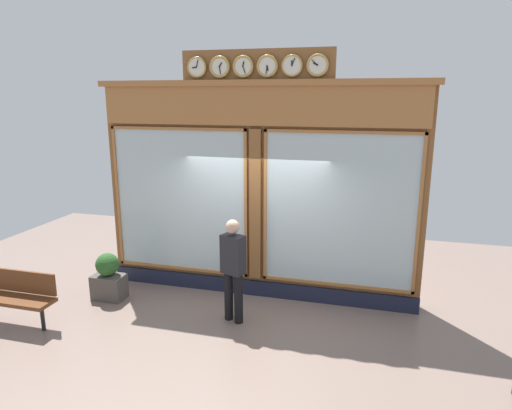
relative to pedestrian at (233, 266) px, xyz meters
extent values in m
plane|color=#7A665B|center=(-0.09, 1.76, -0.93)|extent=(14.00, 14.00, 0.00)
cube|color=brown|center=(-0.09, -1.19, 0.91)|extent=(5.63, 0.30, 3.69)
cube|color=#191E33|center=(-0.09, -1.02, -0.79)|extent=(5.63, 0.08, 0.28)
cube|color=#A56936|center=(-0.09, -1.00, 2.44)|extent=(5.51, 0.08, 0.64)
cube|color=#A56936|center=(-0.09, -1.02, 2.81)|extent=(5.74, 0.20, 0.10)
cube|color=silver|center=(-1.52, -1.03, 0.74)|extent=(2.46, 0.02, 2.55)
cube|color=#A56936|center=(-1.52, -1.01, 2.04)|extent=(2.56, 0.04, 0.05)
cube|color=#A56936|center=(-1.52, -1.01, -0.56)|extent=(2.56, 0.04, 0.05)
cube|color=#A56936|center=(-2.78, -1.01, 0.74)|extent=(0.05, 0.04, 2.65)
cube|color=#A56936|center=(-0.26, -1.01, 0.74)|extent=(0.05, 0.04, 2.65)
cube|color=silver|center=(1.34, -1.03, 0.74)|extent=(2.46, 0.02, 2.55)
cube|color=#A56936|center=(1.34, -1.01, 2.04)|extent=(2.56, 0.04, 0.05)
cube|color=#A56936|center=(1.34, -1.01, -0.56)|extent=(2.56, 0.04, 0.05)
cube|color=#A56936|center=(2.60, -1.01, 0.74)|extent=(0.05, 0.04, 2.65)
cube|color=#A56936|center=(0.09, -1.01, 0.74)|extent=(0.05, 0.04, 2.65)
cube|color=brown|center=(-0.09, -1.01, 0.74)|extent=(0.20, 0.10, 2.65)
cube|color=brown|center=(-0.09, -1.06, 3.06)|extent=(2.56, 0.06, 0.55)
cylinder|color=silver|center=(-1.09, -0.98, 3.06)|extent=(0.28, 0.02, 0.28)
torus|color=#B79347|center=(-1.09, -0.98, 3.06)|extent=(0.35, 0.04, 0.35)
cube|color=black|center=(-1.06, -0.97, 3.08)|extent=(0.08, 0.01, 0.05)
cube|color=black|center=(-1.05, -0.97, 3.10)|extent=(0.10, 0.01, 0.09)
sphere|color=black|center=(-1.09, -0.96, 3.06)|extent=(0.02, 0.02, 0.02)
cylinder|color=silver|center=(-0.69, -0.98, 3.06)|extent=(0.28, 0.02, 0.28)
torus|color=#B79347|center=(-0.69, -0.98, 3.06)|extent=(0.34, 0.03, 0.34)
cube|color=black|center=(-0.69, -0.97, 3.10)|extent=(0.02, 0.01, 0.08)
cube|color=black|center=(-0.71, -0.97, 3.12)|extent=(0.06, 0.01, 0.12)
sphere|color=black|center=(-0.69, -0.96, 3.06)|extent=(0.02, 0.02, 0.02)
cylinder|color=silver|center=(-0.29, -0.98, 3.06)|extent=(0.28, 0.02, 0.28)
torus|color=#B79347|center=(-0.29, -0.98, 3.06)|extent=(0.35, 0.04, 0.35)
cube|color=black|center=(-0.30, -0.97, 3.03)|extent=(0.03, 0.01, 0.08)
cube|color=black|center=(-0.28, -0.97, 3.00)|extent=(0.03, 0.01, 0.12)
sphere|color=black|center=(-0.29, -0.96, 3.06)|extent=(0.02, 0.02, 0.02)
cylinder|color=silver|center=(0.11, -0.98, 3.06)|extent=(0.28, 0.02, 0.28)
torus|color=#B79347|center=(0.11, -0.98, 3.06)|extent=(0.35, 0.04, 0.35)
cube|color=black|center=(0.10, -0.97, 3.10)|extent=(0.03, 0.01, 0.08)
cube|color=black|center=(0.09, -0.97, 3.01)|extent=(0.05, 0.01, 0.12)
sphere|color=black|center=(0.11, -0.96, 3.06)|extent=(0.02, 0.02, 0.02)
cylinder|color=silver|center=(0.52, -0.98, 3.06)|extent=(0.28, 0.02, 0.28)
torus|color=#B79347|center=(0.52, -0.98, 3.06)|extent=(0.36, 0.05, 0.36)
cube|color=black|center=(0.49, -0.97, 3.10)|extent=(0.06, 0.01, 0.07)
cube|color=black|center=(0.51, -0.97, 3.00)|extent=(0.03, 0.01, 0.12)
sphere|color=black|center=(0.52, -0.96, 3.06)|extent=(0.02, 0.02, 0.02)
cylinder|color=silver|center=(0.92, -0.98, 3.06)|extent=(0.28, 0.02, 0.28)
torus|color=#B79347|center=(0.92, -0.98, 3.06)|extent=(0.34, 0.03, 0.34)
cube|color=black|center=(0.96, -0.97, 3.06)|extent=(0.08, 0.01, 0.03)
cube|color=black|center=(0.90, -0.97, 3.12)|extent=(0.04, 0.01, 0.12)
sphere|color=black|center=(0.92, -0.96, 3.06)|extent=(0.02, 0.02, 0.02)
cylinder|color=black|center=(0.09, -0.03, -0.52)|extent=(0.14, 0.14, 0.82)
cylinder|color=black|center=(-0.09, 0.03, -0.52)|extent=(0.14, 0.14, 0.82)
cube|color=#232328|center=(0.00, 0.00, 0.20)|extent=(0.41, 0.33, 0.62)
sphere|color=tan|center=(0.00, 0.00, 0.65)|extent=(0.22, 0.22, 0.22)
cube|color=#4C4742|center=(2.40, -0.20, -0.71)|extent=(0.56, 0.36, 0.44)
sphere|color=#285623|center=(2.40, -0.20, -0.29)|extent=(0.41, 0.41, 0.41)
cube|color=#5B3319|center=(3.29, 1.07, -0.48)|extent=(1.40, 0.40, 0.06)
cube|color=#5B3319|center=(3.29, 0.90, -0.24)|extent=(1.40, 0.04, 0.36)
cylinder|color=black|center=(2.74, 1.07, -0.71)|extent=(0.06, 0.06, 0.45)
camera|label=1|loc=(-2.09, 6.33, 2.60)|focal=31.71mm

